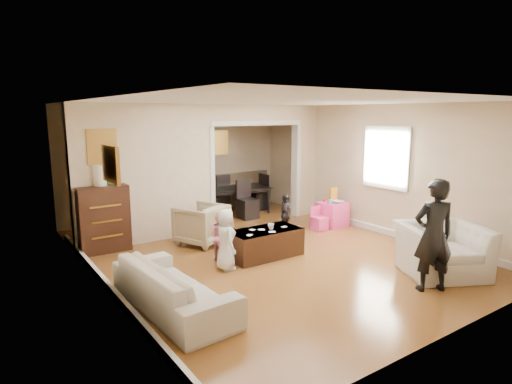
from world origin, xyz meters
TOP-DOWN VIEW (x-y plane):
  - floor at (0.00, 0.00)m, footprint 7.00×7.00m
  - partition_left at (-1.38, 1.80)m, footprint 2.75×0.18m
  - partition_right at (2.48, 1.80)m, footprint 0.55×0.18m
  - partition_header at (1.10, 1.80)m, footprint 2.22×0.18m
  - window_pane at (2.73, -0.40)m, footprint 0.03×0.95m
  - framed_art_partition at (-2.20, 1.70)m, footprint 0.45×0.03m
  - framed_art_sofa_wall at (-2.71, -0.60)m, footprint 0.03×0.55m
  - framed_art_alcove at (1.10, 3.44)m, footprint 0.45×0.03m
  - sofa at (-2.20, -1.19)m, footprint 0.92×2.08m
  - armchair_back at (-0.65, 1.06)m, footprint 1.06×1.07m
  - armchair_front at (1.64, -2.39)m, footprint 1.51×1.45m
  - dresser at (-2.27, 1.67)m, footprint 0.86×0.48m
  - table_lamp at (-2.27, 1.67)m, footprint 0.22×0.22m
  - potted_plant at (-2.07, 1.67)m, footprint 0.30×0.26m
  - coffee_table at (-0.10, -0.20)m, footprint 1.26×0.63m
  - coffee_cup at (-0.00, -0.25)m, footprint 0.11×0.11m
  - play_table at (2.27, 0.60)m, footprint 0.58×0.58m
  - cereal_box at (2.39, 0.70)m, footprint 0.20×0.08m
  - cyan_cup at (2.17, 0.55)m, footprint 0.08×0.08m
  - toy_block at (2.15, 0.72)m, footprint 0.10×0.09m
  - play_bowl at (2.32, 0.48)m, footprint 0.24×0.24m
  - dining_table at (1.15, 2.86)m, footprint 1.91×1.26m
  - adult_person at (0.96, -2.66)m, footprint 0.68×0.59m
  - child_kneel_a at (-0.95, -0.35)m, footprint 0.38×0.52m
  - child_kneel_b at (-0.80, 0.10)m, footprint 0.43×0.48m
  - child_toddler at (0.95, 0.55)m, footprint 0.52×0.48m
  - craft_papers at (-0.11, -0.24)m, footprint 0.90×0.43m

SIDE VIEW (x-z plane):
  - floor at x=0.00m, z-range 0.00..0.00m
  - coffee_table at x=-0.10m, z-range 0.00..0.47m
  - play_table at x=2.27m, z-range 0.00..0.52m
  - sofa at x=-2.20m, z-range 0.00..0.60m
  - dining_table at x=1.15m, z-range 0.00..0.63m
  - armchair_back at x=-0.65m, z-range 0.00..0.74m
  - armchair_front at x=1.64m, z-range 0.00..0.76m
  - child_kneel_b at x=-0.80m, z-range 0.00..0.82m
  - child_toddler at x=0.95m, z-range 0.00..0.86m
  - craft_papers at x=-0.11m, z-range 0.47..0.47m
  - child_kneel_a at x=-0.95m, z-range 0.00..0.96m
  - coffee_cup at x=0.00m, z-range 0.47..0.57m
  - toy_block at x=2.15m, z-range 0.52..0.57m
  - play_bowl at x=2.32m, z-range 0.52..0.58m
  - cyan_cup at x=2.17m, z-range 0.52..0.60m
  - dresser at x=-2.27m, z-range 0.00..1.18m
  - cereal_box at x=2.39m, z-range 0.52..0.82m
  - adult_person at x=0.96m, z-range 0.00..1.57m
  - partition_left at x=-1.38m, z-range 0.00..2.60m
  - partition_right at x=2.48m, z-range 0.00..2.60m
  - potted_plant at x=-2.07m, z-range 1.18..1.51m
  - table_lamp at x=-2.27m, z-range 1.18..1.54m
  - window_pane at x=2.73m, z-range 1.00..2.10m
  - framed_art_alcove at x=1.10m, z-range 1.42..1.98m
  - framed_art_sofa_wall at x=-2.71m, z-range 1.60..2.00m
  - framed_art_partition at x=-2.20m, z-range 1.58..2.12m
  - partition_header at x=1.10m, z-range 2.25..2.60m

